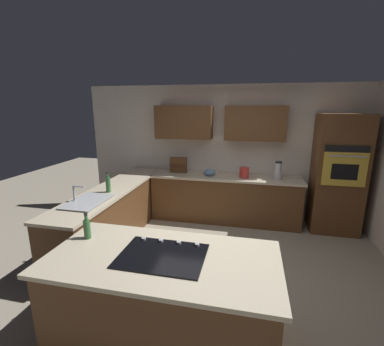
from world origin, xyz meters
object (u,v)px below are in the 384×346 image
mixing_bowl (210,172)px  oil_bottle (87,228)px  spice_rack (178,165)px  blender (278,172)px  kettle (244,172)px  cooktop (162,255)px  dish_soap_bottle (108,184)px  sink_unit (87,201)px  wall_oven (338,174)px

mixing_bowl → oil_bottle: size_ratio=0.85×
oil_bottle → spice_rack: bearing=-93.1°
blender → kettle: bearing=-0.0°
cooktop → spice_rack: size_ratio=2.28×
mixing_bowl → oil_bottle: oil_bottle is taller
cooktop → blender: blender is taller
kettle → dish_soap_bottle: size_ratio=0.61×
sink_unit → oil_bottle: 1.13m
cooktop → mixing_bowl: mixing_bowl is taller
kettle → oil_bottle: size_ratio=0.72×
mixing_bowl → kettle: (-0.65, 0.00, 0.03)m
mixing_bowl → kettle: 0.65m
mixing_bowl → oil_bottle: bearing=73.8°
spice_rack → oil_bottle: 2.89m
spice_rack → kettle: 1.31m
wall_oven → cooktop: 3.69m
blender → kettle: blender is taller
spice_rack → oil_bottle: size_ratio=1.23×
wall_oven → oil_bottle: bearing=42.5°
cooktop → dish_soap_bottle: 2.11m
mixing_bowl → spice_rack: size_ratio=0.69×
cooktop → blender: 3.17m
wall_oven → spice_rack: (2.90, -0.08, 0.01)m
blender → mixing_bowl: bearing=-0.0°
blender → dish_soap_bottle: size_ratio=1.04×
sink_unit → cooktop: size_ratio=0.92×
sink_unit → oil_bottle: oil_bottle is taller
sink_unit → dish_soap_bottle: bearing=-97.0°
blender → kettle: 0.60m
blender → oil_bottle: blender is taller
dish_soap_bottle → kettle: bearing=-146.1°
blender → spice_rack: (1.90, -0.11, 0.01)m
cooktop → spice_rack: spice_rack is taller
mixing_bowl → spice_rack: (0.65, -0.11, 0.09)m
sink_unit → oil_bottle: bearing=123.6°
mixing_bowl → kettle: kettle is taller
spice_rack → sink_unit: bearing=68.2°
sink_unit → kettle: (-2.08, -1.84, 0.08)m
mixing_bowl → wall_oven: bearing=-179.3°
oil_bottle → dish_soap_bottle: bearing=-68.3°
wall_oven → dish_soap_bottle: bearing=20.9°
spice_rack → dish_soap_bottle: 1.64m
sink_unit → blender: (-2.68, -1.84, 0.12)m
sink_unit → kettle: bearing=-138.5°
wall_oven → spice_rack: size_ratio=6.24×
sink_unit → cooktop: 1.83m
kettle → oil_bottle: bearing=62.3°
blender → mixing_bowl: 1.25m
dish_soap_bottle → oil_bottle: size_ratio=1.18×
cooktop → dish_soap_bottle: bearing=-48.1°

